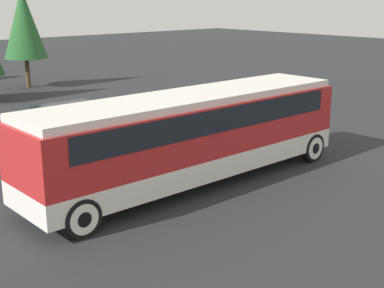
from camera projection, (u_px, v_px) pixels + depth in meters
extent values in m
plane|color=#26282B|center=(192.00, 183.00, 16.89)|extent=(120.00, 120.00, 0.00)
cube|color=silver|center=(192.00, 160.00, 16.68)|extent=(11.14, 2.45, 0.66)
cube|color=red|center=(192.00, 126.00, 16.39)|extent=(11.14, 2.45, 1.55)
cube|color=black|center=(192.00, 114.00, 16.29)|extent=(9.81, 2.49, 0.70)
cube|color=silver|center=(192.00, 97.00, 16.15)|extent=(10.92, 2.26, 0.22)
cube|color=red|center=(300.00, 109.00, 19.93)|extent=(0.36, 2.36, 1.77)
cylinder|color=black|center=(312.00, 148.00, 19.01)|extent=(1.01, 0.28, 1.01)
cylinder|color=silver|center=(312.00, 148.00, 19.01)|extent=(0.79, 0.30, 0.79)
cylinder|color=black|center=(312.00, 148.00, 19.01)|extent=(0.38, 0.32, 0.38)
cylinder|color=black|center=(265.00, 136.00, 20.62)|extent=(1.01, 0.28, 1.01)
cylinder|color=silver|center=(265.00, 136.00, 20.62)|extent=(0.79, 0.30, 0.79)
cylinder|color=black|center=(265.00, 136.00, 20.62)|extent=(0.38, 0.32, 0.38)
cylinder|color=black|center=(82.00, 218.00, 12.98)|extent=(1.01, 0.28, 1.01)
cylinder|color=silver|center=(82.00, 218.00, 12.98)|extent=(0.79, 0.30, 0.79)
cylinder|color=black|center=(82.00, 218.00, 12.98)|extent=(0.38, 0.32, 0.38)
cylinder|color=black|center=(39.00, 194.00, 14.59)|extent=(1.01, 0.28, 1.01)
cylinder|color=silver|center=(39.00, 194.00, 14.59)|extent=(0.79, 0.30, 0.79)
cylinder|color=black|center=(39.00, 194.00, 14.59)|extent=(0.38, 0.32, 0.38)
cylinder|color=black|center=(7.00, 138.00, 20.90)|extent=(0.69, 0.22, 0.69)
cylinder|color=black|center=(7.00, 138.00, 20.90)|extent=(0.26, 0.26, 0.26)
cube|color=navy|center=(72.00, 126.00, 21.81)|extent=(4.76, 1.72, 0.69)
cube|color=black|center=(67.00, 111.00, 21.52)|extent=(2.47, 1.55, 0.55)
cylinder|color=black|center=(122.00, 128.00, 22.55)|extent=(0.69, 0.22, 0.69)
cylinder|color=black|center=(122.00, 128.00, 22.55)|extent=(0.26, 0.26, 0.26)
cylinder|color=black|center=(102.00, 122.00, 23.65)|extent=(0.69, 0.22, 0.69)
cylinder|color=black|center=(102.00, 122.00, 23.65)|extent=(0.26, 0.26, 0.26)
cylinder|color=black|center=(38.00, 144.00, 20.11)|extent=(0.69, 0.22, 0.69)
cylinder|color=black|center=(38.00, 144.00, 20.11)|extent=(0.26, 0.26, 0.26)
cylinder|color=black|center=(21.00, 136.00, 21.21)|extent=(0.69, 0.22, 0.69)
cylinder|color=black|center=(21.00, 136.00, 21.21)|extent=(0.26, 0.26, 0.26)
cylinder|color=brown|center=(28.00, 73.00, 34.41)|extent=(0.28, 0.28, 1.87)
cone|color=#28602D|center=(24.00, 23.00, 33.58)|extent=(2.68, 2.68, 4.38)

